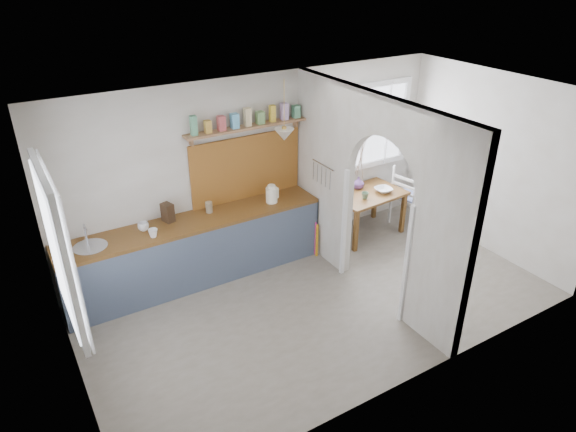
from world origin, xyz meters
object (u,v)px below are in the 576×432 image
dining_table (366,213)px  kettle (272,194)px  chair_right (410,195)px  vase (358,183)px  chair_left (319,220)px

dining_table → kettle: (-1.62, 0.12, 0.68)m
dining_table → chair_right: size_ratio=1.11×
kettle → vase: 1.63m
chair_right → kettle: size_ratio=3.91×
chair_left → vase: size_ratio=4.60×
dining_table → vase: bearing=89.6°
dining_table → kettle: kettle is taller
dining_table → vase: size_ratio=5.97×
chair_left → chair_right: chair_right is taller
chair_left → kettle: size_ratio=3.36×
dining_table → chair_right: chair_right is taller
dining_table → chair_left: (-0.85, 0.06, 0.08)m
chair_right → vase: size_ratio=5.36×
dining_table → chair_left: bearing=171.2°
dining_table → kettle: 1.76m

